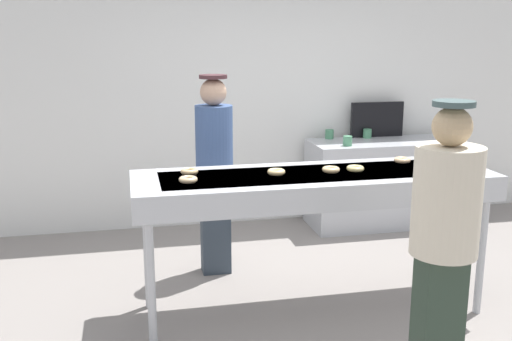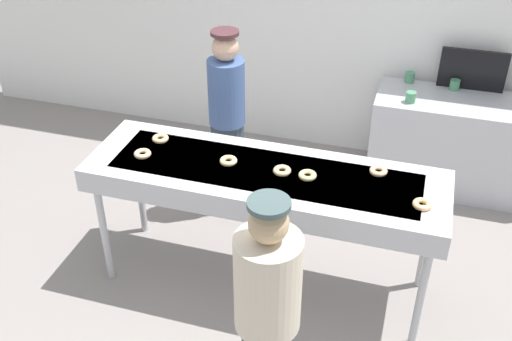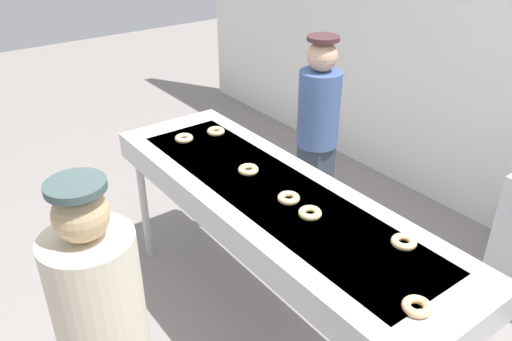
# 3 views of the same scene
# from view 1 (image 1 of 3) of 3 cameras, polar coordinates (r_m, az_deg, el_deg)

# --- Properties ---
(ground_plane) EXTENTS (16.00, 16.00, 0.00)m
(ground_plane) POSITION_cam_1_polar(r_m,az_deg,el_deg) (4.56, 5.32, -13.12)
(ground_plane) COLOR gray
(back_wall) EXTENTS (8.00, 0.12, 3.18)m
(back_wall) POSITION_cam_1_polar(r_m,az_deg,el_deg) (6.29, -0.65, 9.29)
(back_wall) COLOR white
(back_wall) RESTS_ON ground
(fryer_conveyor) EXTENTS (2.55, 0.77, 1.04)m
(fryer_conveyor) POSITION_cam_1_polar(r_m,az_deg,el_deg) (4.23, 5.59, -1.45)
(fryer_conveyor) COLOR #B7BABF
(fryer_conveyor) RESTS_ON ground
(plain_donut_0) EXTENTS (0.15, 0.15, 0.04)m
(plain_donut_0) POSITION_cam_1_polar(r_m,az_deg,el_deg) (4.25, 7.20, 0.10)
(plain_donut_0) COLOR #EBC588
(plain_donut_0) RESTS_ON fryer_conveyor
(plain_donut_1) EXTENTS (0.16, 0.16, 0.04)m
(plain_donut_1) POSITION_cam_1_polar(r_m,az_deg,el_deg) (4.18, -6.41, -0.08)
(plain_donut_1) COLOR #EBC485
(plain_donut_1) RESTS_ON fryer_conveyor
(plain_donut_2) EXTENTS (0.16, 0.16, 0.04)m
(plain_donut_2) POSITION_cam_1_polar(r_m,az_deg,el_deg) (4.14, 1.96, -0.13)
(plain_donut_2) COLOR #F9D58D
(plain_donut_2) RESTS_ON fryer_conveyor
(plain_donut_3) EXTENTS (0.16, 0.16, 0.04)m
(plain_donut_3) POSITION_cam_1_polar(r_m,az_deg,el_deg) (3.95, -6.53, -0.87)
(plain_donut_3) COLOR beige
(plain_donut_3) RESTS_ON fryer_conveyor
(plain_donut_4) EXTENTS (0.18, 0.18, 0.04)m
(plain_donut_4) POSITION_cam_1_polar(r_m,az_deg,el_deg) (4.55, 19.13, 0.35)
(plain_donut_4) COLOR #F6C283
(plain_donut_4) RESTS_ON fryer_conveyor
(plain_donut_5) EXTENTS (0.17, 0.17, 0.04)m
(plain_donut_5) POSITION_cam_1_polar(r_m,az_deg,el_deg) (4.31, 9.48, 0.21)
(plain_donut_5) COLOR #E7D484
(plain_donut_5) RESTS_ON fryer_conveyor
(plain_donut_6) EXTENTS (0.17, 0.17, 0.04)m
(plain_donut_6) POSITION_cam_1_polar(r_m,az_deg,el_deg) (4.66, 13.86, 0.98)
(plain_donut_6) COLOR #F8C890
(plain_donut_6) RESTS_ON fryer_conveyor
(worker_baker) EXTENTS (0.31, 0.31, 1.68)m
(worker_baker) POSITION_cam_1_polar(r_m,az_deg,el_deg) (4.93, -4.00, 0.50)
(worker_baker) COLOR #313C48
(worker_baker) RESTS_ON ground
(customer_waiting) EXTENTS (0.36, 0.36, 1.67)m
(customer_waiting) POSITION_cam_1_polar(r_m,az_deg,el_deg) (3.34, 17.59, -5.80)
(customer_waiting) COLOR #2B3A2E
(customer_waiting) RESTS_ON ground
(prep_counter) EXTENTS (1.61, 0.64, 0.90)m
(prep_counter) POSITION_cam_1_polar(r_m,az_deg,el_deg) (6.47, 12.22, -1.14)
(prep_counter) COLOR #B7BABF
(prep_counter) RESTS_ON ground
(paper_cup_0) EXTENTS (0.09, 0.09, 0.10)m
(paper_cup_0) POSITION_cam_1_polar(r_m,az_deg,el_deg) (6.40, 7.06, 3.48)
(paper_cup_0) COLOR #4C8C66
(paper_cup_0) RESTS_ON prep_counter
(paper_cup_1) EXTENTS (0.09, 0.09, 0.10)m
(paper_cup_1) POSITION_cam_1_polar(r_m,az_deg,el_deg) (6.50, 10.63, 3.51)
(paper_cup_1) COLOR #4C8C66
(paper_cup_1) RESTS_ON prep_counter
(paper_cup_2) EXTENTS (0.09, 0.09, 0.10)m
(paper_cup_2) POSITION_cam_1_polar(r_m,az_deg,el_deg) (6.03, 8.77, 2.83)
(paper_cup_2) COLOR #4C8C66
(paper_cup_2) RESTS_ON prep_counter
(menu_display) EXTENTS (0.59, 0.04, 0.38)m
(menu_display) POSITION_cam_1_polar(r_m,az_deg,el_deg) (6.59, 11.53, 4.82)
(menu_display) COLOR black
(menu_display) RESTS_ON prep_counter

